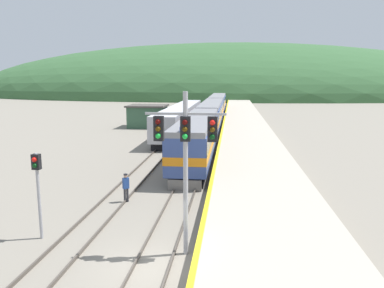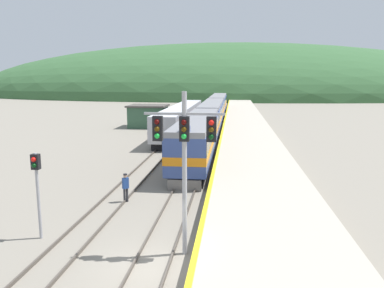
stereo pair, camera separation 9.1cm
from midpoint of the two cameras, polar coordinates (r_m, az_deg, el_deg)
ground_plane at (r=15.65m, az=-6.46°, el=-18.52°), size 500.00×500.00×0.00m
track_main at (r=83.78m, az=4.02°, el=4.95°), size 1.52×180.00×0.16m
track_siding at (r=84.03m, az=1.27°, el=4.98°), size 1.52×180.00×0.16m
platform at (r=63.81m, az=7.77°, el=3.66°), size 6.42×140.00×0.98m
distant_hills at (r=163.93m, az=5.11°, el=7.38°), size 224.78×101.15×43.78m
station_shed at (r=57.93m, az=-6.81°, el=4.27°), size 5.84×5.30×3.40m
express_train_lead_car at (r=34.07m, az=0.83°, el=1.09°), size 2.96×19.85×4.32m
carriage_second at (r=55.82m, az=2.94°, el=4.56°), size 2.95×21.86×3.96m
carriage_third at (r=78.47m, az=3.89°, el=6.13°), size 2.95×21.86×3.96m
siding_train at (r=52.35m, az=-1.72°, el=3.88°), size 2.90×29.65×3.60m
signal_mast_main at (r=15.26m, az=-1.18°, el=-0.29°), size 3.30×0.42×6.94m
signal_post_siding at (r=18.62m, az=-22.64°, el=-4.83°), size 0.36×0.42×4.11m
track_worker at (r=23.15m, az=-10.16°, el=-6.31°), size 0.42×0.40×1.77m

